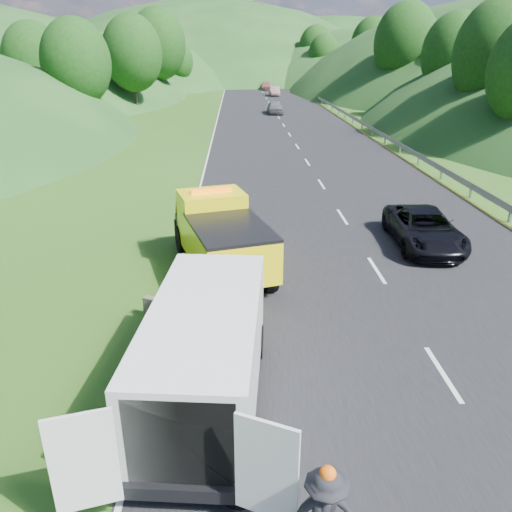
{
  "coord_description": "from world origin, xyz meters",
  "views": [
    {
      "loc": [
        -1.82,
        -11.69,
        7.14
      ],
      "look_at": [
        -1.28,
        2.38,
        1.3
      ],
      "focal_mm": 35.0,
      "sensor_mm": 36.0,
      "label": 1
    }
  ],
  "objects_px": {
    "spare_tire": "(240,494)",
    "passing_suv": "(422,245)",
    "tow_truck": "(220,235)",
    "woman": "(174,336)",
    "white_van": "(207,346)",
    "child": "(239,329)",
    "suitcase": "(151,307)"
  },
  "relations": [
    {
      "from": "spare_tire",
      "to": "passing_suv",
      "type": "height_order",
      "value": "passing_suv"
    },
    {
      "from": "tow_truck",
      "to": "woman",
      "type": "relative_size",
      "value": 4.16
    },
    {
      "from": "tow_truck",
      "to": "passing_suv",
      "type": "xyz_separation_m",
      "value": [
        7.85,
        1.99,
        -1.29
      ]
    },
    {
      "from": "white_van",
      "to": "spare_tire",
      "type": "height_order",
      "value": "white_van"
    },
    {
      "from": "tow_truck",
      "to": "white_van",
      "type": "height_order",
      "value": "tow_truck"
    },
    {
      "from": "white_van",
      "to": "child",
      "type": "xyz_separation_m",
      "value": [
        0.67,
        2.93,
        -1.35
      ]
    },
    {
      "from": "woman",
      "to": "child",
      "type": "height_order",
      "value": "woman"
    },
    {
      "from": "woman",
      "to": "passing_suv",
      "type": "relative_size",
      "value": 0.31
    },
    {
      "from": "tow_truck",
      "to": "child",
      "type": "xyz_separation_m",
      "value": [
        0.58,
        -4.11,
        -1.29
      ]
    },
    {
      "from": "tow_truck",
      "to": "child",
      "type": "relative_size",
      "value": 5.94
    },
    {
      "from": "woman",
      "to": "white_van",
      "type": "bearing_deg",
      "value": -157.14
    },
    {
      "from": "child",
      "to": "spare_tire",
      "type": "relative_size",
      "value": 1.53
    },
    {
      "from": "child",
      "to": "woman",
      "type": "bearing_deg",
      "value": -138.28
    },
    {
      "from": "tow_truck",
      "to": "passing_suv",
      "type": "bearing_deg",
      "value": -2.05
    },
    {
      "from": "tow_truck",
      "to": "child",
      "type": "distance_m",
      "value": 4.35
    },
    {
      "from": "suitcase",
      "to": "child",
      "type": "bearing_deg",
      "value": -17.5
    },
    {
      "from": "woman",
      "to": "suitcase",
      "type": "bearing_deg",
      "value": 36.54
    },
    {
      "from": "child",
      "to": "passing_suv",
      "type": "xyz_separation_m",
      "value": [
        7.26,
        6.1,
        0.0
      ]
    },
    {
      "from": "suitcase",
      "to": "spare_tire",
      "type": "relative_size",
      "value": 0.88
    },
    {
      "from": "white_van",
      "to": "child",
      "type": "bearing_deg",
      "value": 82.49
    },
    {
      "from": "woman",
      "to": "spare_tire",
      "type": "relative_size",
      "value": 2.19
    },
    {
      "from": "tow_truck",
      "to": "white_van",
      "type": "bearing_deg",
      "value": -106.97
    },
    {
      "from": "white_van",
      "to": "spare_tire",
      "type": "xyz_separation_m",
      "value": [
        0.66,
        -2.59,
        -1.35
      ]
    },
    {
      "from": "child",
      "to": "suitcase",
      "type": "xyz_separation_m",
      "value": [
        -2.5,
        0.79,
        0.31
      ]
    },
    {
      "from": "spare_tire",
      "to": "passing_suv",
      "type": "bearing_deg",
      "value": 57.93
    },
    {
      "from": "tow_truck",
      "to": "woman",
      "type": "xyz_separation_m",
      "value": [
        -1.16,
        -4.39,
        -1.29
      ]
    },
    {
      "from": "spare_tire",
      "to": "passing_suv",
      "type": "relative_size",
      "value": 0.14
    },
    {
      "from": "woman",
      "to": "suitcase",
      "type": "xyz_separation_m",
      "value": [
        -0.76,
        1.07,
        0.31
      ]
    },
    {
      "from": "tow_truck",
      "to": "spare_tire",
      "type": "relative_size",
      "value": 9.09
    },
    {
      "from": "white_van",
      "to": "tow_truck",
      "type": "bearing_deg",
      "value": 94.67
    },
    {
      "from": "passing_suv",
      "to": "woman",
      "type": "bearing_deg",
      "value": -141.96
    },
    {
      "from": "child",
      "to": "suitcase",
      "type": "distance_m",
      "value": 2.64
    }
  ]
}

